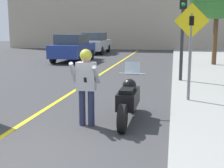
% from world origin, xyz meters
% --- Properties ---
extents(ground_plane, '(80.00, 80.00, 0.00)m').
position_xyz_m(ground_plane, '(0.00, 0.00, 0.00)').
color(ground_plane, '#38383A').
extents(road_center_line, '(0.12, 36.00, 0.01)m').
position_xyz_m(road_center_line, '(-0.60, 6.00, 0.00)').
color(road_center_line, yellow).
rests_on(road_center_line, ground).
extents(building_backdrop, '(28.00, 1.20, 8.57)m').
position_xyz_m(building_backdrop, '(0.00, 26.00, 4.28)').
color(building_backdrop, '#B2A38E').
rests_on(building_backdrop, ground).
extents(motorcycle, '(0.62, 2.22, 1.28)m').
position_xyz_m(motorcycle, '(1.66, 2.48, 0.49)').
color(motorcycle, black).
rests_on(motorcycle, ground).
extents(person_biker, '(0.59, 0.46, 1.65)m').
position_xyz_m(person_biker, '(0.83, 1.96, 1.00)').
color(person_biker, '#282D4C').
rests_on(person_biker, ground).
extents(crossing_sign, '(0.91, 0.08, 2.57)m').
position_xyz_m(crossing_sign, '(3.06, 4.23, 1.69)').
color(crossing_sign, slate).
rests_on(crossing_sign, sidewalk_curb).
extents(traffic_light, '(0.26, 0.30, 3.35)m').
position_xyz_m(traffic_light, '(2.91, 7.44, 2.49)').
color(traffic_light, '#2D2D30').
rests_on(traffic_light, sidewalk_curb).
extents(parked_car_blue, '(1.88, 4.20, 1.68)m').
position_xyz_m(parked_car_blue, '(-3.55, 14.33, 0.86)').
color(parked_car_blue, black).
rests_on(parked_car_blue, ground).
extents(parked_car_silver, '(1.88, 4.20, 1.68)m').
position_xyz_m(parked_car_silver, '(-3.68, 20.37, 0.86)').
color(parked_car_silver, black).
rests_on(parked_car_silver, ground).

